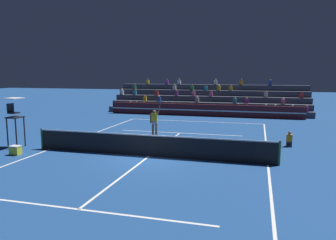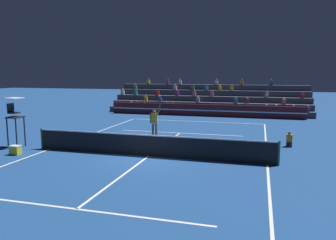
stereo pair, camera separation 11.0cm
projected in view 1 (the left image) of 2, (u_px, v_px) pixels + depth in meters
ground_plane at (149, 156)px, 15.76m from camera, size 120.00×120.00×0.00m
court_lines at (149, 156)px, 15.75m from camera, size 11.10×23.90×0.01m
tennis_net at (149, 145)px, 15.68m from camera, size 12.00×0.10×1.10m
sponsor_banner_wall at (202, 110)px, 30.39m from camera, size 18.00×0.26×1.10m
bleacher_stand at (208, 102)px, 33.95m from camera, size 19.73×4.75×3.38m
umpire_chair at (14, 116)px, 17.51m from camera, size 0.76×0.84×2.67m
ball_kid_courtside at (289, 141)px, 17.79m from camera, size 0.30×0.36×0.84m
tennis_player at (155, 122)px, 20.27m from camera, size 0.85×0.32×2.50m
tennis_ball at (152, 140)px, 19.31m from camera, size 0.07×0.07×0.07m
equipment_cooler at (16, 150)px, 16.04m from camera, size 0.50×0.38×0.45m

